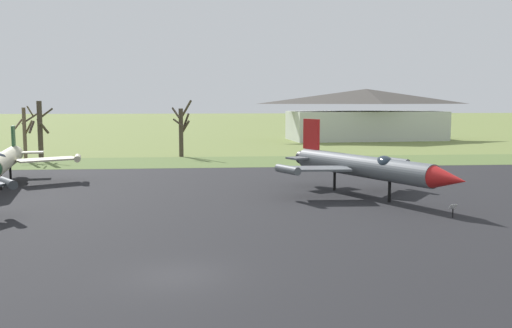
{
  "coord_description": "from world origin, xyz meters",
  "views": [
    {
      "loc": [
        1.22,
        -22.78,
        7.21
      ],
      "look_at": [
        4.63,
        14.92,
        2.97
      ],
      "focal_mm": 39.66,
      "sensor_mm": 36.0,
      "label": 1
    }
  ],
  "objects_px": {
    "jet_fighter_front_right": "(5,160)",
    "visitor_building": "(366,115)",
    "info_placard_front_left": "(453,210)",
    "jet_fighter_front_left": "(365,166)"
  },
  "relations": [
    {
      "from": "jet_fighter_front_left",
      "to": "visitor_building",
      "type": "height_order",
      "value": "visitor_building"
    },
    {
      "from": "info_placard_front_left",
      "to": "jet_fighter_front_right",
      "type": "height_order",
      "value": "jet_fighter_front_right"
    },
    {
      "from": "jet_fighter_front_right",
      "to": "visitor_building",
      "type": "xyz_separation_m",
      "value": [
        46.58,
        53.21,
        2.39
      ]
    },
    {
      "from": "jet_fighter_front_right",
      "to": "info_placard_front_left",
      "type": "bearing_deg",
      "value": -26.92
    },
    {
      "from": "jet_fighter_front_right",
      "to": "jet_fighter_front_left",
      "type": "bearing_deg",
      "value": -16.19
    },
    {
      "from": "visitor_building",
      "to": "jet_fighter_front_left",
      "type": "bearing_deg",
      "value": -106.12
    },
    {
      "from": "info_placard_front_left",
      "to": "visitor_building",
      "type": "height_order",
      "value": "visitor_building"
    },
    {
      "from": "info_placard_front_left",
      "to": "jet_fighter_front_right",
      "type": "distance_m",
      "value": 35.99
    },
    {
      "from": "info_placard_front_left",
      "to": "visitor_building",
      "type": "bearing_deg",
      "value": 78.2
    },
    {
      "from": "jet_fighter_front_left",
      "to": "info_placard_front_left",
      "type": "relative_size",
      "value": 17.82
    }
  ]
}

